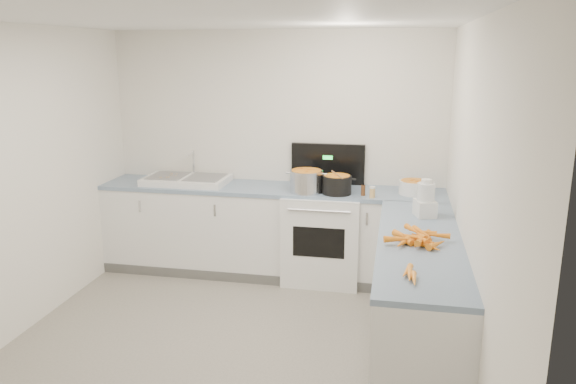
% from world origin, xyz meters
% --- Properties ---
extents(floor, '(3.50, 4.00, 0.00)m').
position_xyz_m(floor, '(0.00, 0.00, 0.00)').
color(floor, gray).
rests_on(floor, ground).
extents(ceiling, '(3.50, 4.00, 0.00)m').
position_xyz_m(ceiling, '(0.00, 0.00, 2.50)').
color(ceiling, white).
rests_on(ceiling, ground).
extents(wall_back, '(3.50, 0.00, 2.50)m').
position_xyz_m(wall_back, '(0.00, 2.00, 1.25)').
color(wall_back, white).
rests_on(wall_back, ground).
extents(wall_front, '(3.50, 0.00, 2.50)m').
position_xyz_m(wall_front, '(0.00, -2.00, 1.25)').
color(wall_front, white).
rests_on(wall_front, ground).
extents(wall_left, '(0.00, 4.00, 2.50)m').
position_xyz_m(wall_left, '(-1.75, 0.00, 1.25)').
color(wall_left, white).
rests_on(wall_left, ground).
extents(wall_right, '(0.00, 4.00, 2.50)m').
position_xyz_m(wall_right, '(1.75, 0.00, 1.25)').
color(wall_right, white).
rests_on(wall_right, ground).
extents(counter_back, '(3.50, 0.62, 0.94)m').
position_xyz_m(counter_back, '(0.00, 1.70, 0.47)').
color(counter_back, white).
rests_on(counter_back, ground).
extents(counter_right, '(0.62, 2.20, 0.94)m').
position_xyz_m(counter_right, '(1.45, 0.30, 0.47)').
color(counter_right, white).
rests_on(counter_right, ground).
extents(stove, '(0.76, 0.65, 1.36)m').
position_xyz_m(stove, '(0.55, 1.69, 0.47)').
color(stove, white).
rests_on(stove, ground).
extents(sink, '(0.86, 0.52, 0.31)m').
position_xyz_m(sink, '(-0.90, 1.70, 0.98)').
color(sink, white).
rests_on(sink, counter_back).
extents(steel_pot, '(0.37, 0.37, 0.24)m').
position_xyz_m(steel_pot, '(0.39, 1.56, 1.04)').
color(steel_pot, silver).
rests_on(steel_pot, stove).
extents(black_pot, '(0.30, 0.30, 0.20)m').
position_xyz_m(black_pot, '(0.69, 1.55, 1.02)').
color(black_pot, black).
rests_on(black_pot, stove).
extents(wooden_spoon, '(0.15, 0.32, 0.01)m').
position_xyz_m(wooden_spoon, '(0.69, 1.55, 1.13)').
color(wooden_spoon, '#AD7A47').
rests_on(wooden_spoon, black_pot).
extents(mixing_bowl, '(0.37, 0.37, 0.13)m').
position_xyz_m(mixing_bowl, '(1.42, 1.69, 1.01)').
color(mixing_bowl, white).
rests_on(mixing_bowl, counter_back).
extents(extract_bottle, '(0.04, 0.04, 0.10)m').
position_xyz_m(extract_bottle, '(0.95, 1.53, 0.99)').
color(extract_bottle, '#593319').
rests_on(extract_bottle, counter_back).
extents(spice_jar, '(0.05, 0.05, 0.09)m').
position_xyz_m(spice_jar, '(1.04, 1.47, 0.99)').
color(spice_jar, '#E5B266').
rests_on(spice_jar, counter_back).
extents(food_processor, '(0.20, 0.22, 0.32)m').
position_xyz_m(food_processor, '(1.50, 0.93, 1.08)').
color(food_processor, white).
rests_on(food_processor, counter_right).
extents(carrot_pile, '(0.47, 0.43, 0.08)m').
position_xyz_m(carrot_pile, '(1.42, 0.23, 0.97)').
color(carrot_pile, orange).
rests_on(carrot_pile, counter_right).
extents(peeled_carrots, '(0.11, 0.31, 0.04)m').
position_xyz_m(peeled_carrots, '(1.36, -0.44, 0.96)').
color(peeled_carrots, orange).
rests_on(peeled_carrots, counter_right).
extents(peelings, '(0.16, 0.25, 0.01)m').
position_xyz_m(peelings, '(-1.06, 1.71, 1.02)').
color(peelings, tan).
rests_on(peelings, sink).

